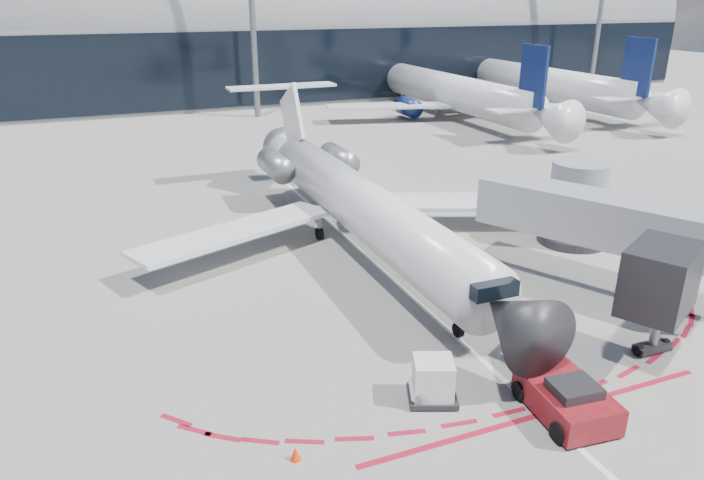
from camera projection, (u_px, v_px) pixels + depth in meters
name	position (u px, v px, depth m)	size (l,w,h in m)	color
ground	(397.00, 283.00, 31.68)	(260.00, 260.00, 0.00)	slate
apron_centerline	(380.00, 268.00, 33.40)	(0.25, 40.00, 0.01)	silver
apron_stop_bar	(542.00, 414.00, 21.76)	(14.00, 0.25, 0.01)	maroon
terminal_building	(187.00, 35.00, 84.56)	(150.00, 24.15, 24.00)	gray
jet_bridge	(600.00, 221.00, 31.42)	(10.03, 15.20, 4.90)	#989BA1
light_mast_centre	(252.00, 5.00, 70.24)	(0.70, 0.70, 25.00)	slate
light_mast_east	(602.00, 3.00, 87.82)	(0.70, 0.70, 25.00)	slate
regional_jet	(355.00, 201.00, 35.71)	(25.67, 31.65, 7.93)	silver
pushback_tug	(567.00, 399.00, 21.54)	(2.67, 5.66, 1.45)	#630E0E
ramp_worker	(539.00, 373.00, 22.70)	(0.59, 0.39, 1.61)	#98F019
uld_container	(433.00, 381.00, 22.26)	(2.15, 2.01, 1.62)	black
safety_cone_left	(295.00, 453.00, 19.56)	(0.34, 0.34, 0.48)	#FA3105
bg_airliner_1	(451.00, 67.00, 73.02)	(35.62, 37.72, 11.53)	silver
bg_airliner_2	(542.00, 59.00, 79.44)	(36.63, 38.78, 11.85)	silver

